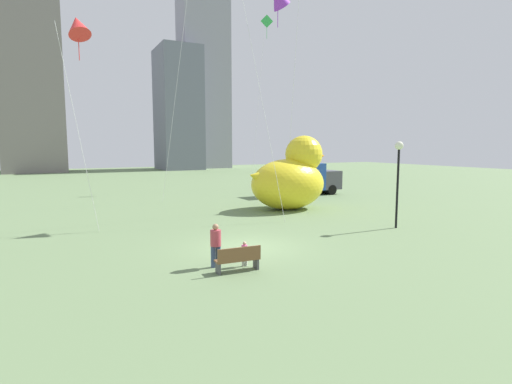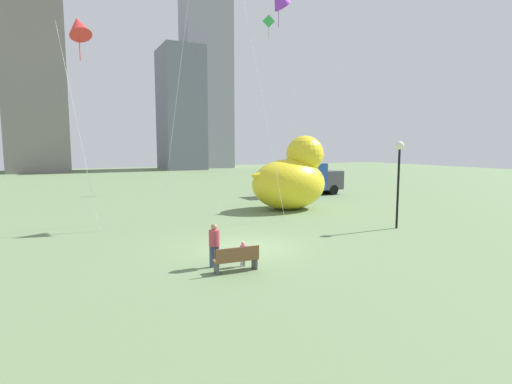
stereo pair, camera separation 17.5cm
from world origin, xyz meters
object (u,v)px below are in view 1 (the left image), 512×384
person_child (245,253)px  kite_green (266,32)px  kite_red (78,26)px  lamppost (398,164)px  person_adult (216,243)px  giant_inflatable_duck (291,178)px  park_bench (238,259)px  box_truck (304,179)px

person_child → kite_green: 31.81m
person_child → kite_red: (-4.62, 9.96, 9.90)m
lamppost → kite_red: size_ratio=0.41×
lamppost → kite_green: size_ratio=0.26×
lamppost → kite_green: kite_green is taller
person_child → lamppost: bearing=14.1°
person_adult → kite_red: bearing=110.9°
person_child → kite_red: 14.79m
kite_green → person_adult: bearing=-121.8°
lamppost → kite_green: bearing=80.6°
kite_green → giant_inflatable_duck: bearing=-111.2°
park_bench → kite_red: bearing=111.6°
box_truck → lamppost: bearing=-104.1°
person_child → giant_inflatable_duck: size_ratio=0.15×
box_truck → kite_green: size_ratio=0.38×
park_bench → kite_red: (-4.14, 10.46, 9.94)m
park_bench → giant_inflatable_duck: size_ratio=0.26×
park_bench → giant_inflatable_duck: 14.49m
park_bench → person_adult: size_ratio=1.01×
person_adult → person_child: person_adult is taller
person_child → box_truck: bearing=50.9°
giant_inflatable_duck → box_truck: size_ratio=0.94×
person_child → lamppost: (10.21, 2.57, 2.94)m
giant_inflatable_duck → kite_green: size_ratio=0.35×
lamppost → giant_inflatable_duck: bearing=101.4°
kite_green → park_bench: bearing=-120.0°
park_bench → kite_red: size_ratio=0.14×
park_bench → person_adult: (-0.49, 0.89, 0.41)m
person_child → lamppost: size_ratio=0.20×
giant_inflatable_duck → kite_red: size_ratio=0.55×
park_bench → person_adult: 1.09m
park_bench → giant_inflatable_duck: bearing=51.1°
kite_red → box_truck: bearing=20.9°
park_bench → box_truck: (14.33, 17.52, 0.98)m
person_child → box_truck: 21.96m
person_child → box_truck: (13.85, 17.02, 0.95)m
park_bench → kite_green: bearing=60.0°
person_adult → giant_inflatable_duck: (9.54, 10.30, 1.30)m
giant_inflatable_duck → kite_green: 19.93m
giant_inflatable_duck → person_adult: bearing=-132.8°
person_adult → person_child: (0.97, -0.39, -0.37)m
giant_inflatable_duck → kite_green: (5.23, 13.52, 13.69)m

